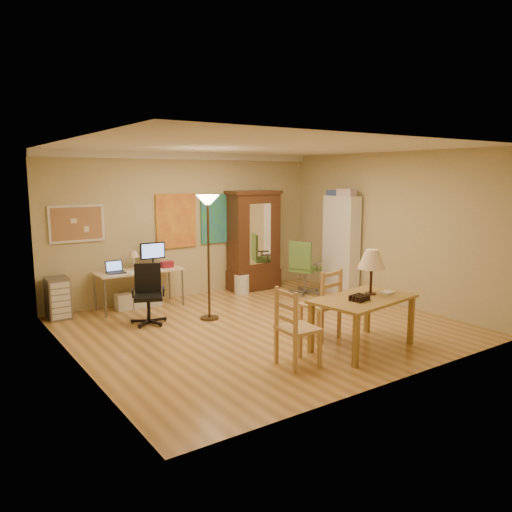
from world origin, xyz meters
TOP-DOWN VIEW (x-y plane):
  - floor at (0.00, 0.00)m, footprint 5.50×5.50m
  - crown_molding at (0.00, 2.46)m, footprint 5.50×0.08m
  - corkboard at (-2.05, 2.47)m, footprint 0.90×0.04m
  - art_panel_left at (-0.25, 2.47)m, footprint 0.80×0.04m
  - art_panel_right at (0.65, 2.47)m, footprint 0.75×0.04m
  - dining_table at (0.62, -1.49)m, footprint 1.50×1.03m
  - ladder_chair_back at (0.39, -0.88)m, footprint 0.53×0.51m
  - ladder_chair_left at (-0.58, -1.50)m, footprint 0.45×0.47m
  - torchiere_lamp at (-0.47, 0.84)m, footprint 0.36×0.36m
  - computer_desk at (-1.12, 2.15)m, footprint 1.47×0.64m
  - office_chair_black at (-1.37, 1.17)m, footprint 0.57×0.57m
  - office_chair_green at (1.89, 1.30)m, footprint 0.64×0.64m
  - drawer_cart at (-2.47, 2.25)m, footprint 0.34×0.40m
  - armoire at (1.34, 2.24)m, footprint 1.08×0.51m
  - bookshelf at (2.55, 0.99)m, footprint 0.28×0.76m
  - wastebin at (0.90, 2.01)m, footprint 0.29×0.29m

SIDE VIEW (x-z plane):
  - floor at x=0.00m, z-range 0.00..0.00m
  - wastebin at x=0.90m, z-range 0.00..0.37m
  - office_chair_black at x=-1.37m, z-range -0.22..0.71m
  - office_chair_green at x=1.89m, z-range -0.24..0.80m
  - drawer_cart at x=-2.47m, z-range 0.00..0.67m
  - computer_desk at x=-1.12m, z-range -0.15..0.97m
  - ladder_chair_left at x=-0.58m, z-range -0.03..0.94m
  - ladder_chair_back at x=0.39m, z-range -0.03..0.97m
  - dining_table at x=0.62m, z-range 0.17..1.48m
  - armoire at x=1.34m, z-range -0.13..1.86m
  - bookshelf at x=2.55m, z-range 0.00..1.90m
  - art_panel_left at x=-0.25m, z-range 0.95..1.95m
  - art_panel_right at x=0.65m, z-range 0.98..1.92m
  - corkboard at x=-2.05m, z-range 1.19..1.81m
  - torchiere_lamp at x=-0.47m, z-range 0.60..2.59m
  - crown_molding at x=0.00m, z-range 2.58..2.70m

